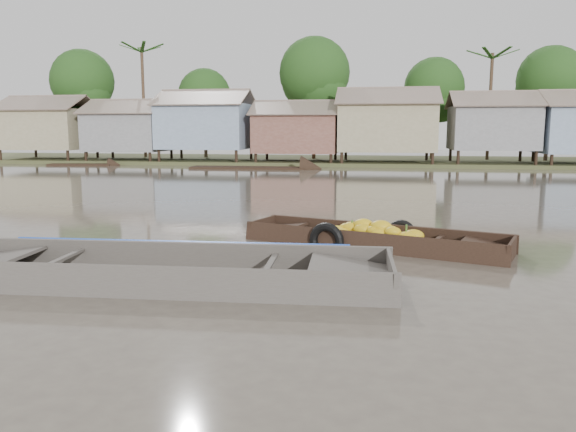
# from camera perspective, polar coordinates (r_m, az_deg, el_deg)

# --- Properties ---
(ground) EXTENTS (120.00, 120.00, 0.00)m
(ground) POSITION_cam_1_polar(r_m,az_deg,el_deg) (10.98, -1.53, -4.71)
(ground) COLOR #50473D
(ground) RESTS_ON ground
(riverbank) EXTENTS (120.00, 12.47, 10.22)m
(riverbank) POSITION_cam_1_polar(r_m,az_deg,el_deg) (42.37, 10.71, 9.42)
(riverbank) COLOR #384723
(riverbank) RESTS_ON ground
(banana_boat) EXTENTS (5.98, 3.22, 0.84)m
(banana_boat) POSITION_cam_1_polar(r_m,az_deg,el_deg) (12.57, 8.29, -2.28)
(banana_boat) COLOR black
(banana_boat) RESTS_ON ground
(viewer_boat) EXTENTS (7.95, 2.43, 0.63)m
(viewer_boat) POSITION_cam_1_polar(r_m,az_deg,el_deg) (9.85, -12.52, -6.11)
(viewer_boat) COLOR #49433E
(viewer_boat) RESTS_ON ground
(distant_boats) EXTENTS (46.67, 15.23, 0.35)m
(distant_boats) POSITION_cam_1_polar(r_m,az_deg,el_deg) (34.32, 22.61, 3.83)
(distant_boats) COLOR black
(distant_boats) RESTS_ON ground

